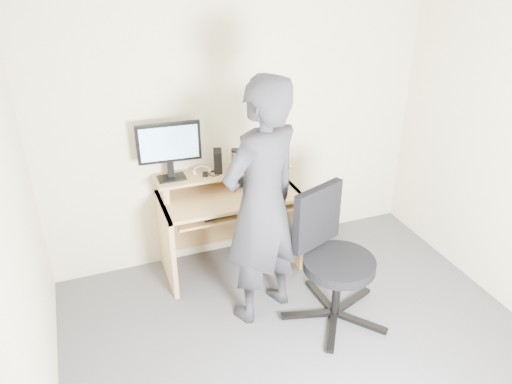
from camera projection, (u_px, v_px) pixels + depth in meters
ground at (322, 373)px, 3.52m from camera, size 3.50×3.50×0.00m
back_wall at (239, 125)px, 4.39m from camera, size 3.50×0.02×2.50m
desk at (227, 210)px, 4.47m from camera, size 1.20×0.60×0.91m
monitor at (169, 146)px, 4.07m from camera, size 0.53×0.15×0.50m
external_drive at (218, 161)px, 4.30m from camera, size 0.10×0.14×0.20m
travel_mug at (235, 160)px, 4.37m from camera, size 0.08×0.08×0.16m
smartphone at (243, 167)px, 4.42m from camera, size 0.09×0.14×0.01m
charger at (205, 174)px, 4.25m from camera, size 0.05×0.05×0.03m
headphones at (202, 171)px, 4.33m from camera, size 0.19×0.19×0.06m
keyboard at (225, 209)px, 4.25m from camera, size 0.49×0.28×0.03m
mouse at (278, 189)px, 4.35m from camera, size 0.11×0.08×0.04m
office_chair at (331, 253)px, 3.82m from camera, size 0.84×0.81×1.06m
person at (262, 205)px, 3.67m from camera, size 0.84×0.71×1.96m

